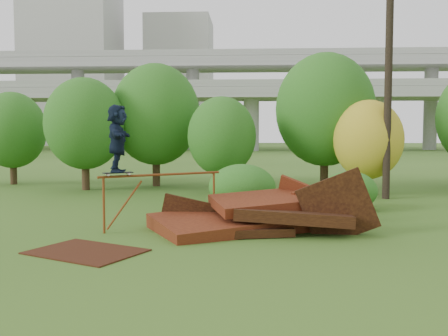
{
  "coord_description": "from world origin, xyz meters",
  "views": [
    {
      "loc": [
        -0.11,
        -11.07,
        2.52
      ],
      "look_at": [
        -0.8,
        2.0,
        1.6
      ],
      "focal_mm": 40.0,
      "sensor_mm": 36.0,
      "label": 1
    }
  ],
  "objects_px": {
    "flat_plate": "(86,252)",
    "utility_pole": "(388,76)",
    "scrap_pile": "(256,216)",
    "skater": "(117,138)"
  },
  "relations": [
    {
      "from": "flat_plate",
      "to": "utility_pole",
      "type": "height_order",
      "value": "utility_pole"
    },
    {
      "from": "scrap_pile",
      "to": "utility_pole",
      "type": "xyz_separation_m",
      "value": [
        5.05,
        6.43,
        4.33
      ]
    },
    {
      "from": "flat_plate",
      "to": "utility_pole",
      "type": "distance_m",
      "value": 13.41
    },
    {
      "from": "scrap_pile",
      "to": "skater",
      "type": "distance_m",
      "value": 4.08
    },
    {
      "from": "utility_pole",
      "to": "scrap_pile",
      "type": "bearing_deg",
      "value": -128.15
    },
    {
      "from": "scrap_pile",
      "to": "flat_plate",
      "type": "bearing_deg",
      "value": -143.48
    },
    {
      "from": "skater",
      "to": "utility_pole",
      "type": "bearing_deg",
      "value": -60.0
    },
    {
      "from": "scrap_pile",
      "to": "flat_plate",
      "type": "height_order",
      "value": "scrap_pile"
    },
    {
      "from": "scrap_pile",
      "to": "flat_plate",
      "type": "xyz_separation_m",
      "value": [
        -3.62,
        -2.68,
        -0.33
      ]
    },
    {
      "from": "scrap_pile",
      "to": "flat_plate",
      "type": "relative_size",
      "value": 2.68
    }
  ]
}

